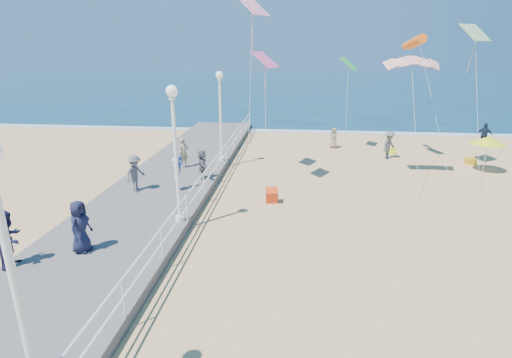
# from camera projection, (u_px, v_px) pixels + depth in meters

# --- Properties ---
(ground) EXTENTS (160.00, 160.00, 0.00)m
(ground) POSITION_uv_depth(u_px,v_px,m) (314.00, 236.00, 15.57)
(ground) COLOR tan
(ground) RESTS_ON ground
(ocean) EXTENTS (160.00, 90.00, 0.05)m
(ocean) POSITION_uv_depth(u_px,v_px,m) (303.00, 86.00, 76.97)
(ocean) COLOR #0B2E46
(ocean) RESTS_ON ground
(surf_line) EXTENTS (160.00, 1.20, 0.04)m
(surf_line) POSITION_uv_depth(u_px,v_px,m) (306.00, 131.00, 34.92)
(surf_line) COLOR white
(surf_line) RESTS_ON ground
(boardwalk) EXTENTS (5.00, 44.00, 0.40)m
(boardwalk) POSITION_uv_depth(u_px,v_px,m) (129.00, 223.00, 16.25)
(boardwalk) COLOR slate
(boardwalk) RESTS_ON ground
(railing) EXTENTS (0.05, 42.00, 0.55)m
(railing) POSITION_uv_depth(u_px,v_px,m) (186.00, 201.00, 15.68)
(railing) COLOR white
(railing) RESTS_ON boardwalk
(lamp_post_near) EXTENTS (0.44, 0.44, 5.32)m
(lamp_post_near) POSITION_uv_depth(u_px,v_px,m) (10.00, 263.00, 6.45)
(lamp_post_near) COLOR white
(lamp_post_near) RESTS_ON boardwalk
(lamp_post_mid) EXTENTS (0.44, 0.44, 5.32)m
(lamp_post_mid) POSITION_uv_depth(u_px,v_px,m) (175.00, 141.00, 14.95)
(lamp_post_mid) COLOR white
(lamp_post_mid) RESTS_ON boardwalk
(lamp_post_far) EXTENTS (0.44, 0.44, 5.32)m
(lamp_post_far) POSITION_uv_depth(u_px,v_px,m) (220.00, 107.00, 23.46)
(lamp_post_far) COLOR white
(lamp_post_far) RESTS_ON boardwalk
(woman_holding_toddler) EXTENTS (0.42, 0.61, 1.62)m
(woman_holding_toddler) POSITION_uv_depth(u_px,v_px,m) (177.00, 174.00, 19.18)
(woman_holding_toddler) COLOR white
(woman_holding_toddler) RESTS_ON boardwalk
(toddler_held) EXTENTS (0.34, 0.43, 0.85)m
(toddler_held) POSITION_uv_depth(u_px,v_px,m) (181.00, 164.00, 19.17)
(toddler_held) COLOR #3873D4
(toddler_held) RESTS_ON boardwalk
(spectator_2) EXTENTS (1.03, 1.29, 1.75)m
(spectator_2) POSITION_uv_depth(u_px,v_px,m) (135.00, 173.00, 19.08)
(spectator_2) COLOR #555459
(spectator_2) RESTS_ON boardwalk
(spectator_4) EXTENTS (0.68, 0.95, 1.82)m
(spectator_4) POSITION_uv_depth(u_px,v_px,m) (80.00, 227.00, 13.31)
(spectator_4) COLOR #161932
(spectator_4) RESTS_ON boardwalk
(spectator_5) EXTENTS (0.79, 1.49, 1.54)m
(spectator_5) POSITION_uv_depth(u_px,v_px,m) (202.00, 164.00, 20.92)
(spectator_5) COLOR #5D5D62
(spectator_5) RESTS_ON boardwalk
(spectator_6) EXTENTS (0.69, 0.75, 1.73)m
(spectator_6) POSITION_uv_depth(u_px,v_px,m) (184.00, 153.00, 22.85)
(spectator_6) COLOR gray
(spectator_6) RESTS_ON boardwalk
(spectator_7) EXTENTS (0.75, 0.94, 1.86)m
(spectator_7) POSITION_uv_depth(u_px,v_px,m) (10.00, 238.00, 12.42)
(spectator_7) COLOR #1B1A3B
(spectator_7) RESTS_ON boardwalk
(beach_walker_a) EXTENTS (1.30, 1.34, 1.84)m
(beach_walker_a) POSITION_uv_depth(u_px,v_px,m) (389.00, 145.00, 26.15)
(beach_walker_a) COLOR #57585C
(beach_walker_a) RESTS_ON ground
(beach_walker_b) EXTENTS (1.12, 0.81, 1.77)m
(beach_walker_b) POSITION_uv_depth(u_px,v_px,m) (484.00, 135.00, 29.34)
(beach_walker_b) COLOR #162032
(beach_walker_b) RESTS_ON ground
(beach_walker_c) EXTENTS (0.77, 0.87, 1.50)m
(beach_walker_c) POSITION_uv_depth(u_px,v_px,m) (334.00, 138.00, 29.03)
(beach_walker_c) COLOR #807159
(beach_walker_c) RESTS_ON ground
(box_kite) EXTENTS (0.64, 0.77, 0.74)m
(box_kite) POSITION_uv_depth(u_px,v_px,m) (272.00, 196.00, 18.85)
(box_kite) COLOR red
(box_kite) RESTS_ON ground
(beach_umbrella) EXTENTS (1.90, 1.90, 2.14)m
(beach_umbrella) POSITION_uv_depth(u_px,v_px,m) (488.00, 140.00, 23.00)
(beach_umbrella) COLOR white
(beach_umbrella) RESTS_ON ground
(beach_chair_left) EXTENTS (0.55, 0.55, 0.40)m
(beach_chair_left) POSITION_uv_depth(u_px,v_px,m) (390.00, 151.00, 27.67)
(beach_chair_left) COLOR #EEFF1A
(beach_chair_left) RESTS_ON ground
(beach_chair_right) EXTENTS (0.55, 0.55, 0.40)m
(beach_chair_right) POSITION_uv_depth(u_px,v_px,m) (470.00, 161.00, 25.13)
(beach_chair_right) COLOR gold
(beach_chair_right) RESTS_ON ground
(kite_parafoil) EXTENTS (2.80, 0.94, 0.65)m
(kite_parafoil) POSITION_uv_depth(u_px,v_px,m) (413.00, 60.00, 20.30)
(kite_parafoil) COLOR red
(kite_windsock) EXTENTS (1.04, 2.90, 1.13)m
(kite_windsock) POSITION_uv_depth(u_px,v_px,m) (416.00, 42.00, 23.56)
(kite_windsock) COLOR orange
(kite_diamond_pink) EXTENTS (1.58, 1.72, 0.85)m
(kite_diamond_pink) POSITION_uv_depth(u_px,v_px,m) (265.00, 60.00, 21.56)
(kite_diamond_pink) COLOR #DE5286
(kite_diamond_multi) EXTENTS (1.80, 1.72, 0.91)m
(kite_diamond_multi) POSITION_uv_depth(u_px,v_px,m) (475.00, 32.00, 21.44)
(kite_diamond_multi) COLOR blue
(kite_diamond_green) EXTENTS (1.40, 1.55, 0.81)m
(kite_diamond_green) POSITION_uv_depth(u_px,v_px,m) (349.00, 64.00, 26.66)
(kite_diamond_green) COLOR green
(kite_diamond_redwhite) EXTENTS (1.57, 1.68, 0.85)m
(kite_diamond_redwhite) POSITION_uv_depth(u_px,v_px,m) (253.00, 6.00, 17.73)
(kite_diamond_redwhite) COLOR #E21A46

